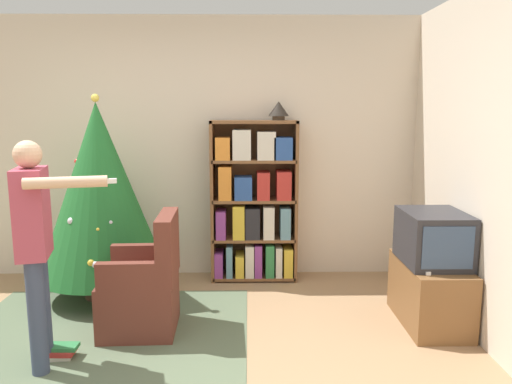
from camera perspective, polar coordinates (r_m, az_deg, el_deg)
The scene contains 13 objects.
ground_plane at distance 3.49m, azimuth -13.09°, elevation -19.95°, with size 14.00×14.00×0.00m, color #9E7A56.
wall_back at distance 5.14m, azimuth -8.73°, elevation 4.93°, with size 8.00×0.10×2.60m.
area_rug at distance 3.96m, azimuth -17.84°, elevation -16.41°, with size 2.19×2.20×0.01m.
bookshelf at distance 4.94m, azimuth -0.21°, elevation -1.34°, with size 0.85×0.31×1.59m.
tv_stand at distance 4.28m, azimuth 19.24°, elevation -10.86°, with size 0.44×0.81×0.50m.
television at distance 4.15m, azimuth 19.61°, elevation -4.94°, with size 0.46×0.59×0.41m.
game_remote at distance 3.94m, azimuth 18.83°, elevation -8.57°, with size 0.04×0.12×0.02m.
christmas_tree at distance 4.64m, azimuth -17.41°, elevation 0.18°, with size 1.12×1.12×1.83m.
armchair at distance 4.01m, azimuth -12.63°, elevation -10.88°, with size 0.59×0.58×0.92m.
standing_person at distance 3.50m, azimuth -23.89°, elevation -4.78°, with size 0.69×0.46×1.51m.
table_lamp at distance 4.86m, azimuth 2.61°, elevation 9.39°, with size 0.20×0.20×0.18m.
book_pile_near_tree at distance 4.41m, azimuth -12.13°, elevation -12.97°, with size 0.17×0.16×0.07m.
book_pile_by_chair at distance 3.86m, azimuth -21.23°, elevation -16.60°, with size 0.20×0.14×0.09m.
Camera 1 is at (0.70, -2.97, 1.71)m, focal length 35.00 mm.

